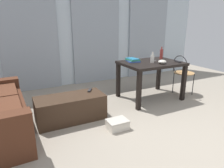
# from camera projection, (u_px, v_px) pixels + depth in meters

# --- Properties ---
(ground_plane) EXTENTS (7.79, 7.79, 0.00)m
(ground_plane) POSITION_uv_depth(u_px,v_px,m) (139.00, 107.00, 3.68)
(ground_plane) COLOR gray
(wall_back) EXTENTS (6.12, 0.10, 2.69)m
(wall_back) POSITION_uv_depth(u_px,v_px,m) (95.00, 28.00, 5.01)
(wall_back) COLOR silver
(wall_back) RESTS_ON ground
(curtains) EXTENTS (4.35, 0.03, 2.28)m
(curtains) POSITION_uv_depth(u_px,v_px,m) (97.00, 37.00, 5.00)
(curtains) COLOR #99A3AD
(curtains) RESTS_ON ground
(coffee_table) EXTENTS (1.06, 0.48, 0.40)m
(coffee_table) POSITION_uv_depth(u_px,v_px,m) (71.00, 108.00, 3.17)
(coffee_table) COLOR #382619
(coffee_table) RESTS_ON ground
(craft_table) EXTENTS (1.15, 0.85, 0.75)m
(craft_table) POSITION_uv_depth(u_px,v_px,m) (151.00, 67.00, 3.95)
(craft_table) COLOR black
(craft_table) RESTS_ON ground
(wire_chair) EXTENTS (0.41, 0.41, 0.84)m
(wire_chair) POSITION_uv_depth(u_px,v_px,m) (182.00, 70.00, 4.21)
(wire_chair) COLOR #B7844C
(wire_chair) RESTS_ON ground
(bottle_near) EXTENTS (0.07, 0.07, 0.20)m
(bottle_near) POSITION_uv_depth(u_px,v_px,m) (152.00, 58.00, 3.82)
(bottle_near) COLOR beige
(bottle_near) RESTS_ON craft_table
(bottle_far) EXTENTS (0.06, 0.06, 0.25)m
(bottle_far) POSITION_uv_depth(u_px,v_px,m) (161.00, 54.00, 4.22)
(bottle_far) COLOR #99332D
(bottle_far) RESTS_ON craft_table
(bowl) EXTENTS (0.15, 0.15, 0.07)m
(bowl) POSITION_uv_depth(u_px,v_px,m) (162.00, 62.00, 3.74)
(bowl) COLOR beige
(bowl) RESTS_ON craft_table
(book_stack) EXTENTS (0.26, 0.30, 0.06)m
(book_stack) POSITION_uv_depth(u_px,v_px,m) (133.00, 60.00, 3.94)
(book_stack) COLOR #33519E
(book_stack) RESTS_ON craft_table
(tv_remote_on_table) EXTENTS (0.09, 0.19, 0.03)m
(tv_remote_on_table) POSITION_uv_depth(u_px,v_px,m) (178.00, 61.00, 3.91)
(tv_remote_on_table) COLOR #232326
(tv_remote_on_table) RESTS_ON craft_table
(scissors) EXTENTS (0.07, 0.11, 0.00)m
(scissors) POSITION_uv_depth(u_px,v_px,m) (153.00, 60.00, 4.08)
(scissors) COLOR #9EA0A5
(scissors) RESTS_ON craft_table
(tv_remote_primary) EXTENTS (0.12, 0.16, 0.02)m
(tv_remote_primary) POSITION_uv_depth(u_px,v_px,m) (90.00, 90.00, 3.36)
(tv_remote_primary) COLOR #232326
(tv_remote_primary) RESTS_ON coffee_table
(shoebox) EXTENTS (0.30, 0.23, 0.14)m
(shoebox) POSITION_uv_depth(u_px,v_px,m) (117.00, 124.00, 2.94)
(shoebox) COLOR beige
(shoebox) RESTS_ON ground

